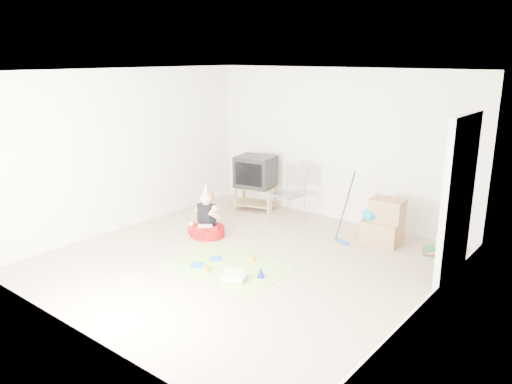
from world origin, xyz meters
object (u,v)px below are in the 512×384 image
Objects in this scene: crt_tv at (256,171)px; seated_woman at (207,225)px; cardboard_boxes at (383,222)px; birthday_cake at (234,278)px; tv_stand at (256,196)px; folding_chair at (288,194)px.

crt_tv reaches higher than seated_woman.
cardboard_boxes is 2.59m from birthday_cake.
crt_tv is (-0.00, 0.00, 0.47)m from tv_stand.
cardboard_boxes is (1.73, 0.06, -0.15)m from folding_chair.
tv_stand is 0.94× the size of seated_woman.
folding_chair is at bearing 109.13° from birthday_cake.
crt_tv is at bearing 166.84° from folding_chair.
cardboard_boxes is at bearing 69.19° from birthday_cake.
folding_chair is 1.17× the size of seated_woman.
birthday_cake is (1.68, -2.54, -0.69)m from crt_tv.
cardboard_boxes is 0.82× the size of seated_woman.
folding_chair is 1.43× the size of cardboard_boxes.
folding_chair is at bearing -13.16° from tv_stand.
crt_tv is 0.93× the size of cardboard_boxes.
seated_woman reaches higher than birthday_cake.
tv_stand is 1.23× the size of crt_tv.
birthday_cake is (1.42, -0.97, -0.15)m from seated_woman.
folding_chair is (0.87, -0.20, -0.24)m from crt_tv.
birthday_cake is at bearing -70.87° from folding_chair.
cardboard_boxes reaches higher than tv_stand.
seated_woman reaches higher than tv_stand.
cardboard_boxes is 2.02× the size of birthday_cake.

